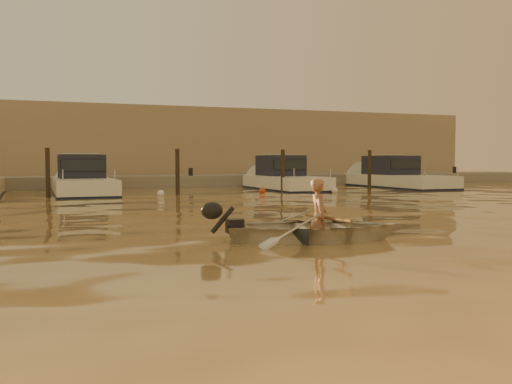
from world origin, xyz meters
name	(u,v)px	position (x,y,z in m)	size (l,w,h in m)	color
ground_plane	(339,231)	(0.00, 0.00, 0.00)	(160.00, 160.00, 0.00)	olive
dinghy	(313,229)	(-1.09, -0.98, 0.22)	(2.32, 3.25, 0.67)	silver
person	(319,217)	(-0.99, -1.01, 0.43)	(0.53, 0.35, 1.46)	#9F6A4F
outboard_motor	(234,226)	(-2.53, -0.55, 0.28)	(0.90, 0.40, 0.70)	black
oar_port	(327,218)	(-0.85, -1.05, 0.42)	(0.06, 0.06, 2.10)	brown
oar_starboard	(316,218)	(-1.04, -0.99, 0.42)	(0.06, 0.06, 2.10)	brown
moored_boat_2	(82,180)	(-4.01, 16.00, 0.62)	(2.44, 8.11, 1.75)	white
moored_boat_4	(285,177)	(5.92, 16.00, 0.62)	(2.33, 7.15, 1.75)	white
moored_boat_5	(398,176)	(12.73, 16.00, 0.62)	(2.51, 8.34, 1.75)	silver
piling_1	(48,175)	(-5.50, 13.80, 0.90)	(0.18, 0.18, 2.20)	#2D2319
piling_2	(177,174)	(-0.20, 13.80, 0.90)	(0.18, 0.18, 2.20)	#2D2319
piling_3	(283,173)	(4.80, 13.80, 0.90)	(0.18, 0.18, 2.20)	#2D2319
piling_4	(369,172)	(9.50, 13.80, 0.90)	(0.18, 0.18, 2.20)	#2D2319
fender_c	(161,194)	(-1.07, 13.17, 0.10)	(0.30, 0.30, 0.30)	white
fender_d	(262,191)	(3.74, 13.70, 0.10)	(0.30, 0.30, 0.30)	red
fender_e	(335,191)	(6.89, 12.61, 0.10)	(0.30, 0.30, 0.30)	silver
quay	(149,184)	(0.00, 21.50, 0.15)	(52.00, 4.00, 1.00)	gray
waterfront_building	(133,146)	(0.00, 27.00, 2.40)	(46.00, 7.00, 4.80)	#9E8466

